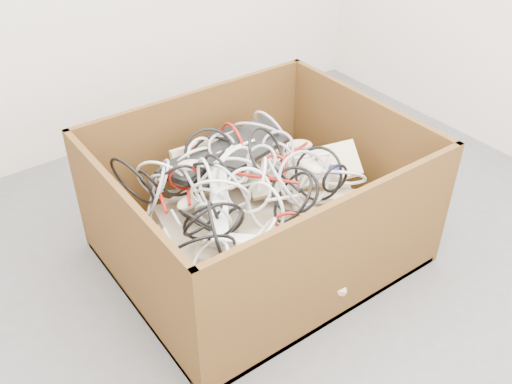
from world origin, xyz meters
TOP-DOWN VIEW (x-y plane):
  - ground at (0.00, 0.00)m, footprint 3.00×3.00m
  - cardboard_box at (-0.05, 0.29)m, footprint 1.14×0.95m
  - keyboard_pile at (0.00, 0.30)m, footprint 1.00×0.89m
  - mice_scatter at (-0.02, 0.23)m, footprint 0.71×0.64m
  - power_strip_left at (-0.25, 0.23)m, footprint 0.22×0.31m
  - power_strip_right at (-0.21, 0.03)m, footprint 0.26×0.18m
  - vga_plug at (0.27, 0.18)m, footprint 0.06×0.06m
  - cable_tangle at (-0.15, 0.29)m, footprint 0.91×0.78m

SIDE VIEW (x-z plane):
  - ground at x=0.00m, z-range 0.00..0.00m
  - cardboard_box at x=-0.05m, z-range -0.14..0.43m
  - keyboard_pile at x=0.00m, z-range 0.08..0.47m
  - power_strip_right at x=-0.21m, z-range 0.27..0.36m
  - mice_scatter at x=-0.02m, z-range 0.24..0.47m
  - vga_plug at x=0.27m, z-range 0.35..0.38m
  - power_strip_left at x=-0.25m, z-range 0.31..0.45m
  - cable_tangle at x=-0.15m, z-range 0.20..0.61m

